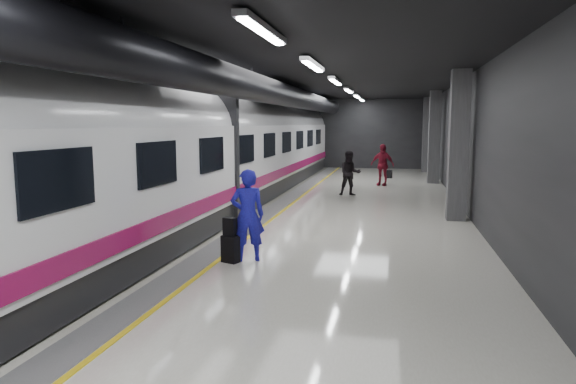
# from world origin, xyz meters

# --- Properties ---
(ground) EXTENTS (40.00, 40.00, 0.00)m
(ground) POSITION_xyz_m (0.00, 0.00, 0.00)
(ground) COLOR silver
(ground) RESTS_ON ground
(platform_hall) EXTENTS (10.02, 40.02, 4.51)m
(platform_hall) POSITION_xyz_m (-0.29, 0.96, 3.54)
(platform_hall) COLOR black
(platform_hall) RESTS_ON ground
(train) EXTENTS (3.05, 38.00, 4.05)m
(train) POSITION_xyz_m (-3.25, -0.00, 2.07)
(train) COLOR black
(train) RESTS_ON ground
(traveler_main) EXTENTS (0.84, 0.71, 1.97)m
(traveler_main) POSITION_xyz_m (-0.33, -3.85, 0.99)
(traveler_main) COLOR #1C20D2
(traveler_main) RESTS_ON ground
(suitcase_main) EXTENTS (0.41, 0.33, 0.58)m
(suitcase_main) POSITION_xyz_m (-0.65, -4.06, 0.29)
(suitcase_main) COLOR black
(suitcase_main) RESTS_ON ground
(shoulder_bag) EXTENTS (0.31, 0.23, 0.37)m
(shoulder_bag) POSITION_xyz_m (-0.67, -4.03, 0.76)
(shoulder_bag) COLOR black
(shoulder_bag) RESTS_ON suitcase_main
(traveler_far_a) EXTENTS (1.02, 0.88, 1.82)m
(traveler_far_a) POSITION_xyz_m (0.92, 6.66, 0.91)
(traveler_far_a) COLOR black
(traveler_far_a) RESTS_ON ground
(traveler_far_b) EXTENTS (1.25, 0.85, 1.96)m
(traveler_far_b) POSITION_xyz_m (2.10, 10.49, 0.98)
(traveler_far_b) COLOR maroon
(traveler_far_b) RESTS_ON ground
(suitcase_far) EXTENTS (0.35, 0.29, 0.44)m
(suitcase_far) POSITION_xyz_m (2.39, 13.90, 0.22)
(suitcase_far) COLOR black
(suitcase_far) RESTS_ON ground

